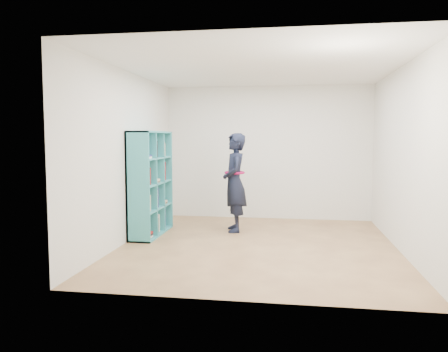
# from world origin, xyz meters

# --- Properties ---
(floor) EXTENTS (4.50, 4.50, 0.00)m
(floor) POSITION_xyz_m (0.00, 0.00, 0.00)
(floor) COLOR brown
(floor) RESTS_ON ground
(ceiling) EXTENTS (4.50, 4.50, 0.00)m
(ceiling) POSITION_xyz_m (0.00, 0.00, 2.60)
(ceiling) COLOR white
(ceiling) RESTS_ON wall_back
(wall_left) EXTENTS (0.02, 4.50, 2.60)m
(wall_left) POSITION_xyz_m (-2.00, 0.00, 1.30)
(wall_left) COLOR silver
(wall_left) RESTS_ON floor
(wall_right) EXTENTS (0.02, 4.50, 2.60)m
(wall_right) POSITION_xyz_m (2.00, 0.00, 1.30)
(wall_right) COLOR silver
(wall_right) RESTS_ON floor
(wall_back) EXTENTS (4.00, 0.02, 2.60)m
(wall_back) POSITION_xyz_m (0.00, 2.25, 1.30)
(wall_back) COLOR silver
(wall_back) RESTS_ON floor
(wall_front) EXTENTS (4.00, 0.02, 2.60)m
(wall_front) POSITION_xyz_m (0.00, -2.25, 1.30)
(wall_front) COLOR silver
(wall_front) RESTS_ON floor
(bookshelf) EXTENTS (0.37, 1.28, 1.70)m
(bookshelf) POSITION_xyz_m (-1.83, 0.49, 0.83)
(bookshelf) COLOR teal
(bookshelf) RESTS_ON floor
(person) EXTENTS (0.54, 0.69, 1.67)m
(person) POSITION_xyz_m (-0.48, 0.94, 0.84)
(person) COLOR black
(person) RESTS_ON floor
(smartphone) EXTENTS (0.05, 0.11, 0.14)m
(smartphone) POSITION_xyz_m (-0.64, 1.00, 0.95)
(smartphone) COLOR silver
(smartphone) RESTS_ON person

